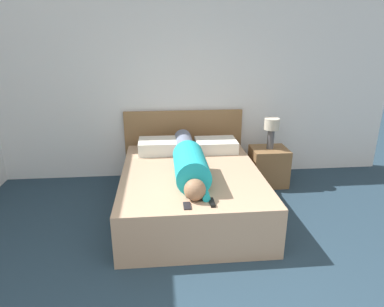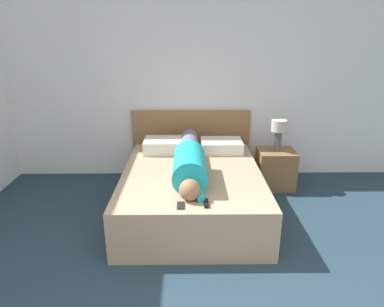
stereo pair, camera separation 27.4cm
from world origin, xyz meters
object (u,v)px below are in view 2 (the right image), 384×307
at_px(pillow_second, 221,146).
at_px(bed, 192,191).
at_px(tv_remote, 206,203).
at_px(table_lamp, 279,130).
at_px(cell_phone, 181,206).
at_px(nightstand, 275,169).
at_px(person_lying, 190,160).
at_px(pillow_near_headboard, 166,145).

bearing_deg(pillow_second, bed, -120.25).
bearing_deg(tv_remote, table_lamp, 55.86).
bearing_deg(pillow_second, cell_phone, -108.43).
height_order(bed, nightstand, nightstand).
xyz_separation_m(table_lamp, person_lying, (-1.12, -0.72, -0.13)).
distance_m(table_lamp, person_lying, 1.33).
distance_m(nightstand, person_lying, 1.38).
bearing_deg(bed, table_lamp, 31.24).
height_order(pillow_near_headboard, tv_remote, pillow_near_headboard).
distance_m(table_lamp, tv_remote, 1.76).
xyz_separation_m(nightstand, pillow_second, (-0.71, -0.01, 0.32)).
distance_m(pillow_second, cell_phone, 1.54).
relative_size(tv_remote, cell_phone, 1.15).
bearing_deg(bed, pillow_second, 59.75).
bearing_deg(pillow_second, person_lying, -119.83).
height_order(nightstand, person_lying, person_lying).
relative_size(bed, tv_remote, 12.71).
bearing_deg(bed, cell_phone, -97.48).
bearing_deg(pillow_second, table_lamp, 0.83).
xyz_separation_m(bed, cell_phone, (-0.11, -0.81, 0.25)).
distance_m(person_lying, pillow_second, 0.82).
height_order(table_lamp, pillow_second, table_lamp).
xyz_separation_m(nightstand, cell_phone, (-1.20, -1.47, 0.25)).
bearing_deg(pillow_near_headboard, cell_phone, -81.57).
bearing_deg(cell_phone, bed, 82.52).
bearing_deg(nightstand, table_lamp, -90.00).
height_order(bed, table_lamp, table_lamp).
relative_size(bed, table_lamp, 4.76).
xyz_separation_m(table_lamp, pillow_near_headboard, (-1.41, -0.01, -0.19)).
relative_size(table_lamp, pillow_second, 0.79).
bearing_deg(tv_remote, pillow_second, 79.55).
bearing_deg(cell_phone, nightstand, 50.79).
relative_size(nightstand, pillow_second, 0.97).
relative_size(table_lamp, person_lying, 0.24).
height_order(nightstand, tv_remote, tv_remote).
bearing_deg(nightstand, bed, -148.76).
distance_m(nightstand, table_lamp, 0.52).
height_order(nightstand, cell_phone, cell_phone).
xyz_separation_m(bed, pillow_second, (0.38, 0.65, 0.32)).
xyz_separation_m(pillow_second, cell_phone, (-0.49, -1.46, -0.07)).
bearing_deg(pillow_second, pillow_near_headboard, 180.00).
distance_m(table_lamp, pillow_second, 0.74).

